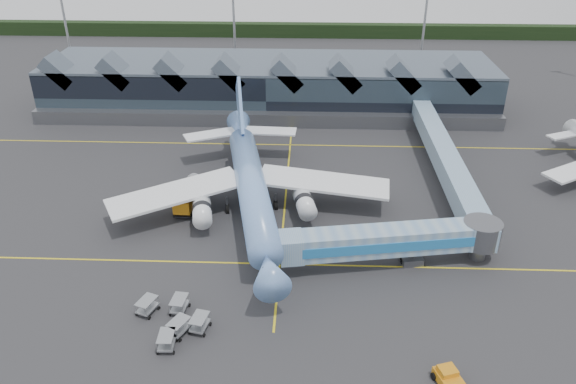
{
  "coord_description": "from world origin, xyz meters",
  "views": [
    {
      "loc": [
        3.22,
        -63.82,
        40.55
      ],
      "look_at": [
        0.66,
        1.26,
        5.0
      ],
      "focal_mm": 35.0,
      "sensor_mm": 36.0,
      "label": 1
    }
  ],
  "objects_px": {
    "main_airliner": "(251,182)",
    "pushback_tug": "(449,379)",
    "jet_bridge": "(404,240)",
    "fuel_truck": "(189,194)"
  },
  "relations": [
    {
      "from": "jet_bridge",
      "to": "pushback_tug",
      "type": "bearing_deg",
      "value": -94.29
    },
    {
      "from": "fuel_truck",
      "to": "main_airliner",
      "type": "bearing_deg",
      "value": -4.79
    },
    {
      "from": "jet_bridge",
      "to": "pushback_tug",
      "type": "distance_m",
      "value": 19.24
    },
    {
      "from": "fuel_truck",
      "to": "pushback_tug",
      "type": "distance_m",
      "value": 44.45
    },
    {
      "from": "jet_bridge",
      "to": "fuel_truck",
      "type": "distance_m",
      "value": 31.71
    },
    {
      "from": "jet_bridge",
      "to": "pushback_tug",
      "type": "relative_size",
      "value": 6.85
    },
    {
      "from": "main_airliner",
      "to": "pushback_tug",
      "type": "xyz_separation_m",
      "value": [
        21.29,
        -31.28,
        -3.65
      ]
    },
    {
      "from": "jet_bridge",
      "to": "fuel_truck",
      "type": "bearing_deg",
      "value": 145.33
    },
    {
      "from": "main_airliner",
      "to": "jet_bridge",
      "type": "height_order",
      "value": "main_airliner"
    },
    {
      "from": "fuel_truck",
      "to": "jet_bridge",
      "type": "bearing_deg",
      "value": -23.04
    }
  ]
}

